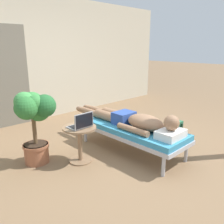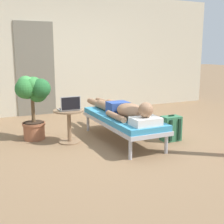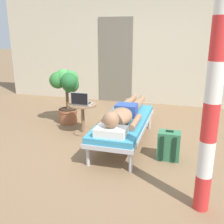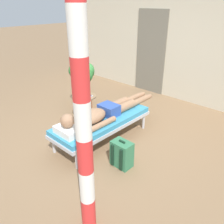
# 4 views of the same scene
# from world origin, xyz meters

# --- Properties ---
(ground_plane) EXTENTS (40.00, 40.00, 0.00)m
(ground_plane) POSITION_xyz_m (0.00, 0.00, 0.00)
(ground_plane) COLOR #846647
(house_wall_back) EXTENTS (7.60, 0.20, 2.70)m
(house_wall_back) POSITION_xyz_m (0.12, 2.64, 1.35)
(house_wall_back) COLOR beige
(house_wall_back) RESTS_ON ground
(house_door_panel) EXTENTS (0.84, 0.03, 2.04)m
(house_door_panel) POSITION_xyz_m (-0.72, 2.53, 1.02)
(house_door_panel) COLOR #6D6759
(house_door_panel) RESTS_ON ground
(lounge_chair) EXTENTS (0.67, 1.81, 0.42)m
(lounge_chair) POSITION_xyz_m (0.12, -0.05, 0.35)
(lounge_chair) COLOR #B7B7BC
(lounge_chair) RESTS_ON ground
(person_reclining) EXTENTS (0.53, 2.17, 0.32)m
(person_reclining) POSITION_xyz_m (0.12, -0.07, 0.52)
(person_reclining) COLOR white
(person_reclining) RESTS_ON lounge_chair
(side_table) EXTENTS (0.48, 0.48, 0.52)m
(side_table) POSITION_xyz_m (-0.67, 0.23, 0.36)
(side_table) COLOR #8C6B4C
(side_table) RESTS_ON ground
(laptop) EXTENTS (0.31, 0.24, 0.23)m
(laptop) POSITION_xyz_m (-0.67, 0.18, 0.58)
(laptop) COLOR #A5A8AD
(laptop) RESTS_ON side_table
(backpack) EXTENTS (0.30, 0.26, 0.42)m
(backpack) POSITION_xyz_m (0.84, -0.36, 0.20)
(backpack) COLOR #33724C
(backpack) RESTS_ON ground
(potted_plant) EXTENTS (0.54, 0.61, 1.04)m
(potted_plant) POSITION_xyz_m (-1.14, 0.63, 0.72)
(potted_plant) COLOR #9E5B3D
(potted_plant) RESTS_ON ground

